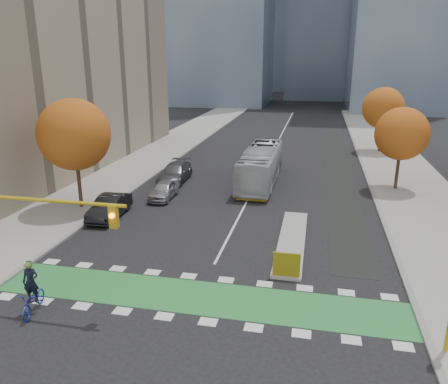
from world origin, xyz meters
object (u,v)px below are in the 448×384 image
at_px(tree_west, 74,135).
at_px(bus, 261,165).
at_px(hazard_board, 286,265).
at_px(parked_car_c, 175,173).
at_px(cyclist, 33,295).
at_px(tree_east_far, 383,108).
at_px(tree_east_near, 402,134).
at_px(parked_car_b, 109,207).
at_px(parked_car_a, 164,190).
at_px(traffic_signal_west, 12,220).

relative_size(tree_west, bus, 0.69).
xyz_separation_m(hazard_board, parked_car_c, (-11.42, 16.44, 0.01)).
bearing_deg(hazard_board, cyclist, -153.20).
distance_m(tree_east_far, bus, 20.62).
distance_m(tree_east_near, parked_car_c, 19.88).
distance_m(tree_west, parked_car_b, 5.85).
xyz_separation_m(tree_east_far, parked_car_c, (-19.92, -17.36, -4.43)).
xyz_separation_m(tree_west, tree_east_near, (24.00, 10.00, -0.75)).
bearing_deg(hazard_board, parked_car_a, 133.10).
xyz_separation_m(tree_east_near, parked_car_b, (-21.00, -11.36, -4.08)).
bearing_deg(bus, cyclist, -106.94).
relative_size(hazard_board, bus, 0.12).
relative_size(traffic_signal_west, parked_car_b, 1.78).
distance_m(tree_east_near, parked_car_b, 24.22).
bearing_deg(tree_east_far, hazard_board, -104.12).
xyz_separation_m(tree_east_near, cyclist, (-18.82, -23.27, -4.03)).
height_order(tree_east_near, tree_east_far, tree_east_far).
xyz_separation_m(hazard_board, parked_car_a, (-10.70, 11.44, -0.10)).
distance_m(bus, parked_car_b, 14.54).
relative_size(parked_car_a, parked_car_c, 0.74).
distance_m(tree_west, tree_east_far, 35.73).
bearing_deg(tree_west, tree_east_far, 46.70).
bearing_deg(parked_car_a, hazard_board, -47.79).
height_order(tree_west, cyclist, tree_west).
height_order(traffic_signal_west, parked_car_a, traffic_signal_west).
relative_size(tree_east_near, tree_east_far, 0.92).
bearing_deg(parked_car_b, hazard_board, -29.00).
height_order(parked_car_a, parked_car_b, parked_car_b).
bearing_deg(cyclist, parked_car_a, 78.47).
height_order(tree_east_near, parked_car_c, tree_east_near).
xyz_separation_m(tree_east_near, tree_east_far, (0.50, 16.00, 0.38)).
height_order(hazard_board, parked_car_a, hazard_board).
height_order(hazard_board, bus, bus).
height_order(hazard_board, tree_west, tree_west).
xyz_separation_m(hazard_board, cyclist, (-10.82, -5.47, 0.03)).
bearing_deg(tree_west, cyclist, -68.69).
xyz_separation_m(tree_west, bus, (12.35, 9.74, -3.96)).
bearing_deg(parked_car_b, tree_east_near, 25.76).
height_order(hazard_board, traffic_signal_west, traffic_signal_west).
relative_size(cyclist, parked_car_c, 0.44).
bearing_deg(hazard_board, bus, 101.76).
height_order(hazard_board, tree_east_near, tree_east_near).
height_order(bus, parked_car_a, bus).
height_order(tree_east_far, parked_car_b, tree_east_far).
bearing_deg(cyclist, tree_east_far, 52.68).
height_order(traffic_signal_west, bus, traffic_signal_west).
height_order(traffic_signal_west, parked_car_c, traffic_signal_west).
height_order(tree_west, tree_east_far, tree_west).
distance_m(tree_west, parked_car_c, 10.89).
relative_size(tree_east_near, parked_car_b, 1.48).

